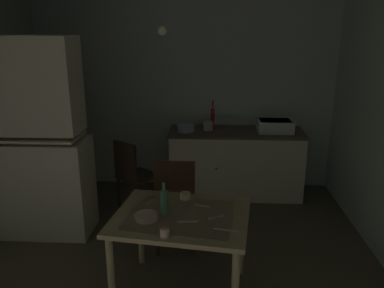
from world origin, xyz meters
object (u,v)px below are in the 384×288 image
hutch_cabinet (36,146)px  serving_bowl_wide (146,216)px  sink_basin (275,126)px  glass_bottle (164,202)px  chair_by_counter (134,174)px  teacup_mint (185,196)px  mixing_bowl_counter (186,128)px  dining_table (181,225)px  chair_far_side (175,203)px  hand_pump (213,117)px

hutch_cabinet → serving_bowl_wide: hutch_cabinet is taller
sink_basin → glass_bottle: (-1.18, -2.06, -0.12)m
glass_bottle → chair_by_counter: bearing=110.3°
hutch_cabinet → chair_by_counter: bearing=29.9°
teacup_mint → sink_basin: bearing=59.9°
chair_by_counter → teacup_mint: 1.40m
mixing_bowl_counter → glass_bottle: size_ratio=0.86×
hutch_cabinet → sink_basin: size_ratio=4.71×
dining_table → teacup_mint: (0.01, 0.30, 0.12)m
serving_bowl_wide → glass_bottle: bearing=35.3°
chair_by_counter → glass_bottle: glass_bottle is taller
chair_far_side → glass_bottle: size_ratio=3.69×
serving_bowl_wide → dining_table: bearing=16.8°
dining_table → chair_by_counter: chair_by_counter is taller
sink_basin → serving_bowl_wide: (-1.31, -2.15, -0.21)m
chair_far_side → glass_bottle: bearing=-92.7°
serving_bowl_wide → hand_pump: bearing=76.9°
dining_table → chair_by_counter: bearing=114.8°
chair_far_side → teacup_mint: size_ratio=11.22×
hand_pump → serving_bowl_wide: size_ratio=2.15×
sink_basin → hand_pump: (-0.79, 0.05, 0.09)m
dining_table → chair_far_side: size_ratio=1.18×
hutch_cabinet → glass_bottle: (1.44, -0.96, -0.14)m
serving_bowl_wide → teacup_mint: bearing=53.9°
chair_far_side → serving_bowl_wide: 0.77m
hand_pump → mixing_bowl_counter: bearing=-164.5°
dining_table → teacup_mint: teacup_mint is taller
hand_pump → hutch_cabinet: bearing=-147.7°
dining_table → chair_by_counter: size_ratio=1.29×
hutch_cabinet → serving_bowl_wide: bearing=-38.6°
hand_pump → glass_bottle: bearing=-100.3°
glass_bottle → sink_basin: bearing=60.3°
mixing_bowl_counter → glass_bottle: glass_bottle is taller
dining_table → sink_basin: bearing=63.4°
dining_table → hutch_cabinet: bearing=148.5°
hand_pump → chair_by_counter: hand_pump is taller
hutch_cabinet → mixing_bowl_counter: (1.48, 1.06, -0.06)m
chair_far_side → glass_bottle: 0.71m
hutch_cabinet → chair_by_counter: (0.89, 0.51, -0.49)m
hand_pump → chair_by_counter: (-0.93, -0.64, -0.56)m
hutch_cabinet → dining_table: 1.88m
dining_table → mixing_bowl_counter: bearing=92.8°
chair_far_side → hutch_cabinet: bearing=167.6°
hand_pump → dining_table: 2.17m
sink_basin → chair_far_side: (-1.15, -1.43, -0.43)m
hand_pump → dining_table: (-0.24, -2.12, -0.41)m
hutch_cabinet → teacup_mint: hutch_cabinet is taller
mixing_bowl_counter → chair_by_counter: bearing=-137.2°
serving_bowl_wide → sink_basin: bearing=58.8°
mixing_bowl_counter → serving_bowl_wide: (-0.17, -2.10, -0.17)m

